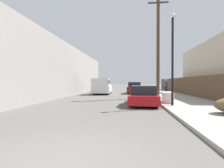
{
  "coord_description": "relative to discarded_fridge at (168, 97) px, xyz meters",
  "views": [
    {
      "loc": [
        1.37,
        -2.89,
        1.45
      ],
      "look_at": [
        -0.0,
        10.19,
        1.3
      ],
      "focal_mm": 28.0,
      "sensor_mm": 36.0,
      "label": 1
    }
  ],
  "objects": [
    {
      "name": "ground_plane",
      "position": [
        -3.8,
        -8.85,
        -0.46
      ],
      "size": [
        220.0,
        220.0,
        0.0
      ],
      "primitive_type": "plane",
      "color": "#595654"
    },
    {
      "name": "sidewalk_curb",
      "position": [
        1.5,
        14.65,
        -0.4
      ],
      "size": [
        4.2,
        63.0,
        0.12
      ],
      "primitive_type": "cube",
      "color": "#9E998E",
      "rests_on": "ground"
    },
    {
      "name": "discarded_fridge",
      "position": [
        0.0,
        0.0,
        0.0
      ],
      "size": [
        0.94,
        1.67,
        0.7
      ],
      "rotation": [
        0.0,
        0.0,
        -0.16
      ],
      "color": "white",
      "rests_on": "sidewalk_curb"
    },
    {
      "name": "parked_sports_car_red",
      "position": [
        -1.59,
        -0.32,
        0.1
      ],
      "size": [
        2.0,
        4.55,
        1.21
      ],
      "rotation": [
        0.0,
        0.0,
        -0.06
      ],
      "color": "red",
      "rests_on": "ground"
    },
    {
      "name": "car_parked_mid",
      "position": [
        -1.88,
        10.35,
        0.21
      ],
      "size": [
        1.93,
        4.18,
        1.43
      ],
      "rotation": [
        0.0,
        0.0,
        -0.06
      ],
      "color": "#5B1E19",
      "rests_on": "ground"
    },
    {
      "name": "pickup_truck",
      "position": [
        -5.79,
        8.97,
        0.46
      ],
      "size": [
        2.16,
        5.49,
        1.84
      ],
      "rotation": [
        0.0,
        0.0,
        3.18
      ],
      "color": "silver",
      "rests_on": "ground"
    },
    {
      "name": "utility_pole",
      "position": [
        0.05,
        4.32,
        4.48
      ],
      "size": [
        1.8,
        0.29,
        9.39
      ],
      "color": "#4C3826",
      "rests_on": "sidewalk_curb"
    },
    {
      "name": "street_lamp",
      "position": [
        -0.07,
        -1.6,
        2.65
      ],
      "size": [
        0.26,
        0.26,
        5.21
      ],
      "color": "black",
      "rests_on": "sidewalk_curb"
    },
    {
      "name": "wooden_fence",
      "position": [
        3.45,
        6.0,
        0.58
      ],
      "size": [
        0.08,
        32.04,
        1.84
      ],
      "primitive_type": "cube",
      "color": "brown",
      "rests_on": "sidewalk_curb"
    },
    {
      "name": "building_left_block",
      "position": [
        -12.1,
        8.1,
        2.19
      ],
      "size": [
        7.0,
        27.07,
        5.3
      ],
      "primitive_type": "cube",
      "color": "gray",
      "rests_on": "ground"
    },
    {
      "name": "pedestrian",
      "position": [
        1.91,
        10.1,
        0.51
      ],
      "size": [
        0.34,
        0.34,
        1.66
      ],
      "color": "#282D42",
      "rests_on": "sidewalk_curb"
    }
  ]
}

